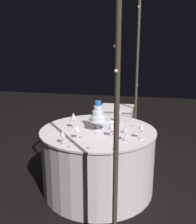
{
  "coord_description": "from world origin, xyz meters",
  "views": [
    {
      "loc": [
        2.54,
        0.56,
        1.59
      ],
      "look_at": [
        0.0,
        0.0,
        0.93
      ],
      "focal_mm": 39.0,
      "sensor_mm": 36.0,
      "label": 1
    }
  ],
  "objects_px": {
    "wine_glass_6": "(141,128)",
    "wine_glass_0": "(111,126)",
    "main_table": "(98,159)",
    "tiered_cake": "(98,115)",
    "wine_glass_1": "(77,130)",
    "wine_glass_2": "(73,116)",
    "decorative_arch": "(132,54)",
    "wine_glass_4": "(63,134)",
    "wine_glass_3": "(125,129)",
    "wine_glass_5": "(119,111)",
    "cake_knife": "(106,122)",
    "side_table": "(116,130)"
  },
  "relations": [
    {
      "from": "wine_glass_5",
      "to": "decorative_arch",
      "type": "bearing_deg",
      "value": 25.69
    },
    {
      "from": "wine_glass_3",
      "to": "cake_knife",
      "type": "height_order",
      "value": "wine_glass_3"
    },
    {
      "from": "decorative_arch",
      "to": "wine_glass_1",
      "type": "bearing_deg",
      "value": -55.38
    },
    {
      "from": "wine_glass_4",
      "to": "wine_glass_3",
      "type": "bearing_deg",
      "value": 110.22
    },
    {
      "from": "wine_glass_1",
      "to": "cake_knife",
      "type": "xyz_separation_m",
      "value": [
        -0.62,
        0.18,
        -0.09
      ]
    },
    {
      "from": "tiered_cake",
      "to": "wine_glass_2",
      "type": "distance_m",
      "value": 0.28
    },
    {
      "from": "main_table",
      "to": "wine_glass_2",
      "type": "xyz_separation_m",
      "value": [
        0.03,
        -0.28,
        0.5
      ]
    },
    {
      "from": "wine_glass_2",
      "to": "wine_glass_5",
      "type": "distance_m",
      "value": 0.59
    },
    {
      "from": "main_table",
      "to": "wine_glass_0",
      "type": "xyz_separation_m",
      "value": [
        0.2,
        0.18,
        0.47
      ]
    },
    {
      "from": "decorative_arch",
      "to": "wine_glass_5",
      "type": "relative_size",
      "value": 13.55
    },
    {
      "from": "wine_glass_6",
      "to": "wine_glass_3",
      "type": "bearing_deg",
      "value": -58.93
    },
    {
      "from": "wine_glass_1",
      "to": "cake_knife",
      "type": "distance_m",
      "value": 0.65
    },
    {
      "from": "side_table",
      "to": "wine_glass_1",
      "type": "xyz_separation_m",
      "value": [
        1.41,
        -0.19,
        0.45
      ]
    },
    {
      "from": "tiered_cake",
      "to": "wine_glass_3",
      "type": "bearing_deg",
      "value": 49.19
    },
    {
      "from": "wine_glass_0",
      "to": "wine_glass_4",
      "type": "bearing_deg",
      "value": -53.18
    },
    {
      "from": "decorative_arch",
      "to": "wine_glass_4",
      "type": "bearing_deg",
      "value": -48.77
    },
    {
      "from": "wine_glass_2",
      "to": "decorative_arch",
      "type": "bearing_deg",
      "value": 92.42
    },
    {
      "from": "decorative_arch",
      "to": "wine_glass_3",
      "type": "distance_m",
      "value": 0.77
    },
    {
      "from": "main_table",
      "to": "wine_glass_0",
      "type": "distance_m",
      "value": 0.55
    },
    {
      "from": "cake_knife",
      "to": "side_table",
      "type": "bearing_deg",
      "value": 178.9
    },
    {
      "from": "side_table",
      "to": "wine_glass_2",
      "type": "relative_size",
      "value": 4.02
    },
    {
      "from": "wine_glass_2",
      "to": "wine_glass_4",
      "type": "height_order",
      "value": "wine_glass_2"
    },
    {
      "from": "main_table",
      "to": "tiered_cake",
      "type": "bearing_deg",
      "value": -47.89
    },
    {
      "from": "wine_glass_1",
      "to": "main_table",
      "type": "bearing_deg",
      "value": 157.45
    },
    {
      "from": "decorative_arch",
      "to": "wine_glass_5",
      "type": "distance_m",
      "value": 0.79
    },
    {
      "from": "wine_glass_5",
      "to": "cake_knife",
      "type": "bearing_deg",
      "value": -67.82
    },
    {
      "from": "wine_glass_0",
      "to": "wine_glass_2",
      "type": "xyz_separation_m",
      "value": [
        -0.17,
        -0.46,
        0.03
      ]
    },
    {
      "from": "tiered_cake",
      "to": "cake_knife",
      "type": "relative_size",
      "value": 1.22
    },
    {
      "from": "wine_glass_6",
      "to": "wine_glass_5",
      "type": "bearing_deg",
      "value": -151.21
    },
    {
      "from": "cake_knife",
      "to": "wine_glass_6",
      "type": "bearing_deg",
      "value": 42.59
    },
    {
      "from": "wine_glass_4",
      "to": "side_table",
      "type": "bearing_deg",
      "value": 169.81
    },
    {
      "from": "tiered_cake",
      "to": "decorative_arch",
      "type": "bearing_deg",
      "value": 90.77
    },
    {
      "from": "wine_glass_1",
      "to": "wine_glass_5",
      "type": "distance_m",
      "value": 0.75
    },
    {
      "from": "wine_glass_2",
      "to": "wine_glass_4",
      "type": "distance_m",
      "value": 0.48
    },
    {
      "from": "wine_glass_0",
      "to": "wine_glass_3",
      "type": "height_order",
      "value": "wine_glass_3"
    },
    {
      "from": "decorative_arch",
      "to": "wine_glass_4",
      "type": "xyz_separation_m",
      "value": [
        0.51,
        -0.58,
        -0.73
      ]
    },
    {
      "from": "wine_glass_3",
      "to": "wine_glass_5",
      "type": "bearing_deg",
      "value": -166.75
    },
    {
      "from": "tiered_cake",
      "to": "wine_glass_1",
      "type": "relative_size",
      "value": 2.49
    },
    {
      "from": "tiered_cake",
      "to": "wine_glass_4",
      "type": "relative_size",
      "value": 2.35
    },
    {
      "from": "wine_glass_6",
      "to": "wine_glass_0",
      "type": "bearing_deg",
      "value": -92.03
    },
    {
      "from": "wine_glass_3",
      "to": "wine_glass_4",
      "type": "xyz_separation_m",
      "value": [
        0.21,
        -0.57,
        -0.02
      ]
    },
    {
      "from": "wine_glass_2",
      "to": "wine_glass_5",
      "type": "xyz_separation_m",
      "value": [
        -0.36,
        0.46,
        -0.01
      ]
    },
    {
      "from": "tiered_cake",
      "to": "wine_glass_5",
      "type": "xyz_separation_m",
      "value": [
        -0.34,
        0.19,
        -0.03
      ]
    },
    {
      "from": "wine_glass_5",
      "to": "wine_glass_3",
      "type": "bearing_deg",
      "value": 13.25
    },
    {
      "from": "cake_knife",
      "to": "decorative_arch",
      "type": "bearing_deg",
      "value": 48.05
    },
    {
      "from": "wine_glass_5",
      "to": "cake_knife",
      "type": "distance_m",
      "value": 0.21
    },
    {
      "from": "wine_glass_0",
      "to": "wine_glass_4",
      "type": "distance_m",
      "value": 0.52
    },
    {
      "from": "main_table",
      "to": "wine_glass_2",
      "type": "bearing_deg",
      "value": -84.76
    },
    {
      "from": "wine_glass_1",
      "to": "tiered_cake",
      "type": "bearing_deg",
      "value": 157.82
    },
    {
      "from": "wine_glass_5",
      "to": "wine_glass_0",
      "type": "bearing_deg",
      "value": -0.21
    }
  ]
}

